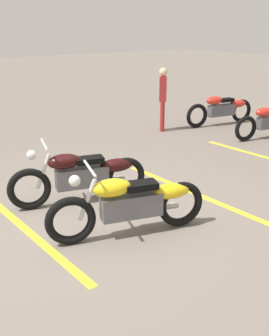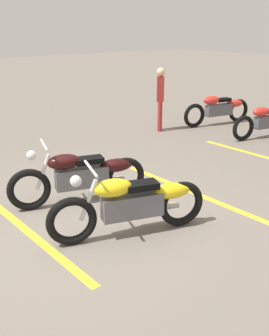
{
  "view_description": "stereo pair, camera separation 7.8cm",
  "coord_description": "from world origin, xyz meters",
  "px_view_note": "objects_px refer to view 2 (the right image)",
  "views": [
    {
      "loc": [
        -2.49,
        -4.66,
        2.73
      ],
      "look_at": [
        0.9,
        0.0,
        0.65
      ],
      "focal_mm": 42.92,
      "sensor_mm": 36.0,
      "label": 1
    },
    {
      "loc": [
        -2.56,
        -4.62,
        2.73
      ],
      "look_at": [
        0.9,
        0.0,
        0.65
      ],
      "focal_mm": 42.92,
      "sensor_mm": 36.0,
      "label": 2
    }
  ],
  "objects_px": {
    "bystander_near_row": "(160,96)",
    "motorcycle_dark_foreground": "(82,175)",
    "motorcycle_bright_foreground": "(133,203)",
    "motorcycle_row_center": "(268,120)",
    "motorcycle_row_right": "(219,109)"
  },
  "relations": [
    {
      "from": "motorcycle_bright_foreground",
      "to": "motorcycle_row_right",
      "type": "bearing_deg",
      "value": -130.57
    },
    {
      "from": "motorcycle_bright_foreground",
      "to": "motorcycle_dark_foreground",
      "type": "height_order",
      "value": "same"
    },
    {
      "from": "motorcycle_row_right",
      "to": "bystander_near_row",
      "type": "xyz_separation_m",
      "value": [
        -1.81,
        0.47,
        0.47
      ]
    },
    {
      "from": "motorcycle_bright_foreground",
      "to": "motorcycle_dark_foreground",
      "type": "bearing_deg",
      "value": -72.08
    },
    {
      "from": "motorcycle_dark_foreground",
      "to": "motorcycle_row_center",
      "type": "height_order",
      "value": "motorcycle_dark_foreground"
    },
    {
      "from": "motorcycle_dark_foreground",
      "to": "bystander_near_row",
      "type": "xyz_separation_m",
      "value": [
        3.98,
        2.79,
        0.47
      ]
    },
    {
      "from": "motorcycle_bright_foreground",
      "to": "bystander_near_row",
      "type": "height_order",
      "value": "bystander_near_row"
    },
    {
      "from": "bystander_near_row",
      "to": "motorcycle_dark_foreground",
      "type": "bearing_deg",
      "value": 73.65
    },
    {
      "from": "motorcycle_row_center",
      "to": "motorcycle_bright_foreground",
      "type": "bearing_deg",
      "value": 29.92
    },
    {
      "from": "motorcycle_row_right",
      "to": "motorcycle_bright_foreground",
      "type": "bearing_deg",
      "value": 42.53
    },
    {
      "from": "motorcycle_dark_foreground",
      "to": "motorcycle_row_center",
      "type": "bearing_deg",
      "value": -157.23
    },
    {
      "from": "motorcycle_bright_foreground",
      "to": "motorcycle_row_right",
      "type": "distance_m",
      "value": 6.83
    },
    {
      "from": "motorcycle_row_right",
      "to": "bystander_near_row",
      "type": "relative_size",
      "value": 1.32
    },
    {
      "from": "motorcycle_row_center",
      "to": "motorcycle_row_right",
      "type": "distance_m",
      "value": 1.68
    },
    {
      "from": "motorcycle_bright_foreground",
      "to": "bystander_near_row",
      "type": "xyz_separation_m",
      "value": [
        3.96,
        4.12,
        0.47
      ]
    }
  ]
}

